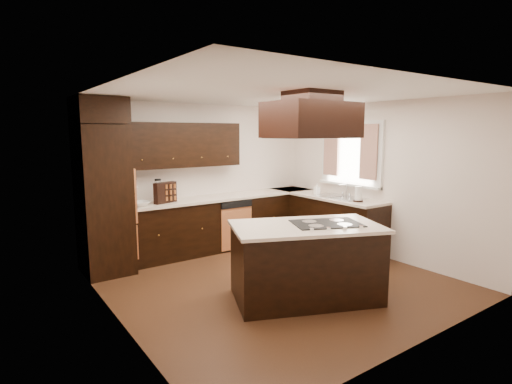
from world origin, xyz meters
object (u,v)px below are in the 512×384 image
range_hood (312,120)px  spice_rack (165,193)px  island (306,263)px  oven_column (104,200)px

range_hood → spice_rack: range_hood is taller
island → spice_rack: spice_rack is taller
range_hood → spice_rack: 2.69m
island → range_hood: bearing=59.3°
island → range_hood: (0.16, 0.11, 1.72)m
island → range_hood: 1.73m
range_hood → spice_rack: size_ratio=2.68×
spice_rack → island: bearing=-90.4°
oven_column → spice_rack: (0.94, 0.03, 0.02)m
range_hood → oven_column: bearing=129.7°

